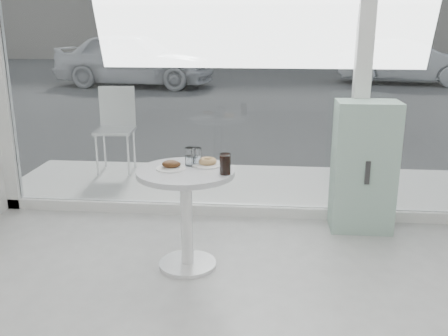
# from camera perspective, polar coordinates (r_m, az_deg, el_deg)

# --- Properties ---
(storefront) EXTENTS (5.00, 0.14, 3.00)m
(storefront) POSITION_cam_1_polar(r_m,az_deg,el_deg) (4.53, 5.19, 15.10)
(storefront) COLOR white
(storefront) RESTS_ON ground
(main_table) EXTENTS (0.72, 0.72, 0.77)m
(main_table) POSITION_cam_1_polar(r_m,az_deg,el_deg) (3.70, -4.34, -3.47)
(main_table) COLOR white
(main_table) RESTS_ON ground
(patio_deck) EXTENTS (5.60, 1.60, 0.05)m
(patio_deck) POSITION_cam_1_polar(r_m,az_deg,el_deg) (5.62, 4.06, -2.18)
(patio_deck) COLOR white
(patio_deck) RESTS_ON ground
(street) EXTENTS (40.00, 24.00, 0.00)m
(street) POSITION_cam_1_polar(r_m,az_deg,el_deg) (17.63, 5.14, 10.31)
(street) COLOR #383838
(street) RESTS_ON ground
(mint_cabinet) EXTENTS (0.54, 0.38, 1.16)m
(mint_cabinet) POSITION_cam_1_polar(r_m,az_deg,el_deg) (4.56, 15.67, 0.14)
(mint_cabinet) COLOR #86AB99
(mint_cabinet) RESTS_ON ground
(patio_chair) EXTENTS (0.47, 0.47, 1.01)m
(patio_chair) POSITION_cam_1_polar(r_m,az_deg,el_deg) (6.20, -12.23, 4.98)
(patio_chair) COLOR white
(patio_chair) RESTS_ON patio_deck
(car_white) EXTENTS (4.82, 2.47, 1.57)m
(car_white) POSITION_cam_1_polar(r_m,az_deg,el_deg) (15.13, -10.12, 12.15)
(car_white) COLOR silver
(car_white) RESTS_ON street
(car_silver) EXTENTS (4.23, 2.09, 1.33)m
(car_silver) POSITION_cam_1_polar(r_m,az_deg,el_deg) (16.46, 20.20, 11.33)
(car_silver) COLOR #A5A7AC
(car_silver) RESTS_ON street
(plate_fritter) EXTENTS (0.22, 0.22, 0.07)m
(plate_fritter) POSITION_cam_1_polar(r_m,az_deg,el_deg) (3.65, -6.02, 0.25)
(plate_fritter) COLOR white
(plate_fritter) RESTS_ON main_table
(plate_donut) EXTENTS (0.24, 0.24, 0.06)m
(plate_donut) POSITION_cam_1_polar(r_m,az_deg,el_deg) (3.73, -1.90, 0.61)
(plate_donut) COLOR white
(plate_donut) RESTS_ON main_table
(water_tumbler_a) EXTENTS (0.08, 0.08, 0.13)m
(water_tumbler_a) POSITION_cam_1_polar(r_m,az_deg,el_deg) (3.74, -3.87, 1.21)
(water_tumbler_a) COLOR white
(water_tumbler_a) RESTS_ON main_table
(water_tumbler_b) EXTENTS (0.08, 0.08, 0.13)m
(water_tumbler_b) POSITION_cam_1_polar(r_m,az_deg,el_deg) (3.75, -3.20, 1.22)
(water_tumbler_b) COLOR white
(water_tumbler_b) RESTS_ON main_table
(cola_glass) EXTENTS (0.08, 0.08, 0.15)m
(cola_glass) POSITION_cam_1_polar(r_m,az_deg,el_deg) (3.50, 0.13, 0.41)
(cola_glass) COLOR white
(cola_glass) RESTS_ON main_table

